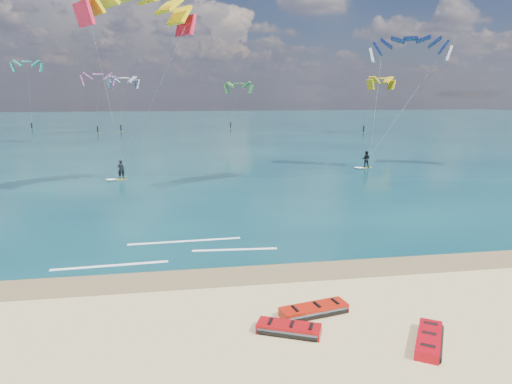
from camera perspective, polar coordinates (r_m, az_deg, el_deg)
ground at (r=56.50m, az=-8.75°, el=3.97°), size 320.00×320.00×0.00m
wet_sand_strip at (r=20.52m, az=-7.43°, el=-10.57°), size 320.00×2.40×0.01m
sea at (r=120.20m, az=-9.14°, el=8.24°), size 320.00×200.00×0.04m
packed_kite_left at (r=17.41m, az=7.23°, el=-14.92°), size 2.90×1.65×0.40m
packed_kite_mid at (r=16.14m, az=4.11°, el=-17.17°), size 2.55×1.91×0.38m
packed_kite_right at (r=16.45m, az=20.75°, el=-17.40°), size 2.24×2.67×0.38m
kitesurfer_main at (r=39.79m, az=-15.63°, el=12.52°), size 10.42×11.59×16.67m
kitesurfer_far at (r=49.77m, az=16.43°, el=11.84°), size 9.51×5.90×14.79m
shoreline_foam at (r=23.83m, az=-9.99°, el=-7.28°), size 10.86×3.60×0.01m
distant_kites at (r=95.77m, az=-14.62°, el=10.59°), size 77.88×33.46×14.77m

